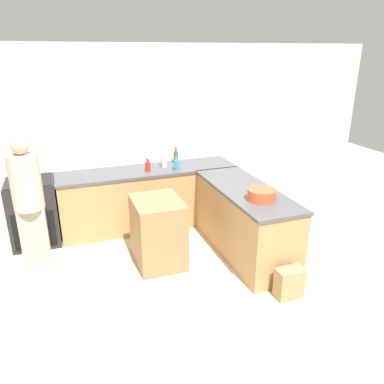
{
  "coord_description": "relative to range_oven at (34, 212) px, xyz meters",
  "views": [
    {
      "loc": [
        -1.21,
        -3.37,
        2.59
      ],
      "look_at": [
        0.25,
        0.65,
        0.97
      ],
      "focal_mm": 35.0,
      "sensor_mm": 36.0,
      "label": 1
    }
  ],
  "objects": [
    {
      "name": "ground_plane",
      "position": [
        1.66,
        -1.91,
        -0.46
      ],
      "size": [
        14.0,
        14.0,
        0.0
      ],
      "primitive_type": "plane",
      "color": "beige"
    },
    {
      "name": "wall_back",
      "position": [
        1.66,
        0.35,
        0.89
      ],
      "size": [
        8.0,
        0.06,
        2.7
      ],
      "color": "silver",
      "rests_on": "ground_plane"
    },
    {
      "name": "counter_back",
      "position": [
        1.66,
        -0.01,
        -0.0
      ],
      "size": [
        2.68,
        0.67,
        0.92
      ],
      "color": "tan",
      "rests_on": "ground_plane"
    },
    {
      "name": "counter_peninsula",
      "position": [
        2.65,
        -1.26,
        -0.0
      ],
      "size": [
        0.69,
        1.89,
        0.92
      ],
      "color": "tan",
      "rests_on": "ground_plane"
    },
    {
      "name": "range_oven",
      "position": [
        0.0,
        0.0,
        0.0
      ],
      "size": [
        0.64,
        0.63,
        0.93
      ],
      "color": "black",
      "rests_on": "ground_plane"
    },
    {
      "name": "island_table",
      "position": [
        1.5,
        -1.12,
        -0.03
      ],
      "size": [
        0.59,
        0.73,
        0.86
      ],
      "color": "#997047",
      "rests_on": "ground_plane"
    },
    {
      "name": "mixing_bowl",
      "position": [
        2.64,
        -1.67,
        0.52
      ],
      "size": [
        0.34,
        0.34,
        0.13
      ],
      "color": "#DB512D",
      "rests_on": "counter_peninsula"
    },
    {
      "name": "vinegar_bottle_clear",
      "position": [
        1.92,
        0.02,
        0.57
      ],
      "size": [
        0.09,
        0.09,
        0.28
      ],
      "color": "silver",
      "rests_on": "counter_back"
    },
    {
      "name": "dish_soap_bottle",
      "position": [
        2.05,
        -0.18,
        0.54
      ],
      "size": [
        0.07,
        0.07,
        0.21
      ],
      "color": "#338CBF",
      "rests_on": "counter_back"
    },
    {
      "name": "olive_oil_bottle",
      "position": [
        2.16,
        0.17,
        0.56
      ],
      "size": [
        0.07,
        0.07,
        0.25
      ],
      "color": "#475B1E",
      "rests_on": "counter_back"
    },
    {
      "name": "hot_sauce_bottle",
      "position": [
        1.64,
        -0.11,
        0.53
      ],
      "size": [
        0.08,
        0.08,
        0.19
      ],
      "color": "red",
      "rests_on": "counter_back"
    },
    {
      "name": "person_by_range",
      "position": [
        0.02,
        -0.68,
        0.43
      ],
      "size": [
        0.36,
        0.36,
        1.67
      ],
      "color": "#ADA38E",
      "rests_on": "ground_plane"
    },
    {
      "name": "paper_bag",
      "position": [
        2.67,
        -2.34,
        -0.29
      ],
      "size": [
        0.3,
        0.18,
        0.35
      ],
      "color": "#A88456",
      "rests_on": "ground_plane"
    }
  ]
}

